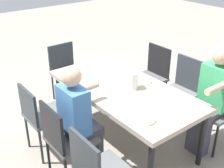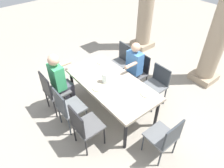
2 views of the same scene
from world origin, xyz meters
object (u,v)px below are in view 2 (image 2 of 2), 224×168
Objects in this scene: chair_west_north at (121,60)px; plate_1 at (98,88)px; plate_0 at (102,62)px; chair_mid_north at (138,71)px; chair_head_east at (165,137)px; chair_east_south at (84,125)px; dining_table at (111,85)px; diner_woman_green at (61,80)px; water_pitcher at (105,78)px; chair_east_north at (156,83)px; stone_column_centre at (222,25)px; chair_mid_south at (67,107)px; diner_man_white at (132,69)px; plate_2 at (146,94)px; chair_west_south at (53,90)px.

chair_west_north is 1.40m from plate_1.
chair_mid_north is at bearing 50.53° from plate_0.
chair_head_east reaches higher than plate_1.
plate_1 is at bearing 124.48° from chair_east_south.
diner_woman_green reaches higher than dining_table.
chair_head_east is 4.40× the size of water_pitcher.
water_pitcher reaches higher than chair_head_east.
chair_west_north is 3.92× the size of plate_1.
chair_east_north is 0.67× the size of diner_woman_green.
chair_west_north is at bearing -130.80° from stone_column_centre.
stone_column_centre reaches higher than chair_east_north.
chair_mid_north is at bearing 179.54° from chair_east_north.
chair_east_north reaches higher than plate_0.
chair_mid_north is at bearing 99.77° from dining_table.
stone_column_centre is at bearing 81.52° from chair_east_north.
chair_mid_south is at bearing -19.17° from diner_woman_green.
chair_east_south is (0.56, -1.79, 0.01)m from chair_mid_north.
diner_man_white is at bearing 67.52° from diner_woman_green.
chair_east_south is at bearing -70.86° from diner_man_white.
chair_west_north is 2.29m from chair_head_east.
chair_mid_south is 0.66m from plate_1.
chair_head_east is 2.07m from plate_0.
dining_table is 0.29m from plate_1.
chair_east_south is at bearing 0.01° from chair_mid_south.
stone_column_centre is at bearing 76.65° from plate_1.
dining_table is 1.52× the size of diner_man_white.
chair_east_south is at bearing -102.23° from plate_2.
chair_mid_north is 1.70m from diner_woman_green.
diner_woman_green is 3.54m from stone_column_centre.
diner_woman_green reaches higher than water_pitcher.
diner_man_white is 6.30× the size of water_pitcher.
chair_west_south is 1.13m from chair_east_south.
chair_head_east reaches higher than dining_table.
stone_column_centre is 14.72× the size of water_pitcher.
chair_head_east is (0.98, 0.90, -0.03)m from chair_east_south.
diner_man_white reaches higher than chair_head_east.
dining_table is 1.16m from chair_west_south.
plate_2 is at bearing 35.31° from diner_woman_green.
plate_0 is at bearing -140.50° from diner_man_white.
chair_east_south is 0.77m from plate_1.
dining_table is 2.67m from stone_column_centre.
chair_east_north is 1.85m from stone_column_centre.
chair_mid_north is at bearing 107.29° from chair_east_south.
water_pitcher reaches higher than chair_west_south.
plate_2 is (1.39, 0.98, 0.05)m from diner_woman_green.
chair_head_east is at bearing 30.28° from chair_mid_south.
chair_east_south is at bearing -10.01° from diner_woman_green.
plate_2 is (0.66, 0.29, 0.07)m from dining_table.
chair_mid_north is at bearing -116.60° from stone_column_centre.
dining_table is 2.08× the size of chair_mid_south.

